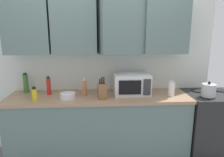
{
  "coord_description": "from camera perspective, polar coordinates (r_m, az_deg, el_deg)",
  "views": [
    {
      "loc": [
        0.02,
        -2.96,
        1.76
      ],
      "look_at": [
        0.18,
        -0.25,
        1.12
      ],
      "focal_mm": 33.23,
      "sensor_mm": 36.0,
      "label": 1
    }
  ],
  "objects": [
    {
      "name": "bottle_spice_jar",
      "position": [
        2.78,
        -7.56,
        -2.55
      ],
      "size": [
        0.05,
        0.05,
        0.23
      ],
      "color": "#BC6638",
      "rests_on": "counter_run"
    },
    {
      "name": "stove_range",
      "position": [
        3.34,
        25.57,
        -11.17
      ],
      "size": [
        0.76,
        0.64,
        0.91
      ],
      "color": "black",
      "rests_on": "ground_plane"
    },
    {
      "name": "microwave",
      "position": [
        2.84,
        5.41,
        -1.47
      ],
      "size": [
        0.48,
        0.37,
        0.28
      ],
      "color": "silver",
      "rests_on": "counter_run"
    },
    {
      "name": "bottle_white_jar",
      "position": [
        2.86,
        16.06,
        -2.74
      ],
      "size": [
        0.08,
        0.08,
        0.2
      ],
      "color": "white",
      "rests_on": "counter_run"
    },
    {
      "name": "bottle_yellow_mustard",
      "position": [
        2.74,
        -20.55,
        -4.08
      ],
      "size": [
        0.06,
        0.06,
        0.18
      ],
      "color": "gold",
      "rests_on": "counter_run"
    },
    {
      "name": "counter_run",
      "position": [
        2.96,
        -3.56,
        -12.97
      ],
      "size": [
        2.42,
        0.63,
        0.9
      ],
      "color": "slate",
      "rests_on": "ground_plane"
    },
    {
      "name": "bottle_red_sauce",
      "position": [
        2.93,
        -17.03,
        -2.01
      ],
      "size": [
        0.06,
        0.06,
        0.25
      ],
      "color": "red",
      "rests_on": "counter_run"
    },
    {
      "name": "knife_block",
      "position": [
        2.64,
        -2.77,
        -3.38
      ],
      "size": [
        0.12,
        0.14,
        0.29
      ],
      "color": "brown",
      "rests_on": "counter_run"
    },
    {
      "name": "kettle",
      "position": [
        2.97,
        25.01,
        -2.94
      ],
      "size": [
        0.18,
        0.18,
        0.2
      ],
      "color": "#B2B2B7",
      "rests_on": "stove_range"
    },
    {
      "name": "wall_back_with_cabinets",
      "position": [
        2.89,
        -3.88,
        9.58
      ],
      "size": [
        3.29,
        0.49,
        2.6
      ],
      "color": "silver",
      "rests_on": "ground_plane"
    },
    {
      "name": "bottle_green_oil",
      "position": [
        3.12,
        -22.63,
        -1.23
      ],
      "size": [
        0.07,
        0.07,
        0.28
      ],
      "color": "#386B2D",
      "rests_on": "counter_run"
    },
    {
      "name": "bowl_ceramic_small",
      "position": [
        2.73,
        -12.06,
        -4.65
      ],
      "size": [
        0.19,
        0.19,
        0.07
      ],
      "primitive_type": "cylinder",
      "color": "silver",
      "rests_on": "counter_run"
    }
  ]
}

